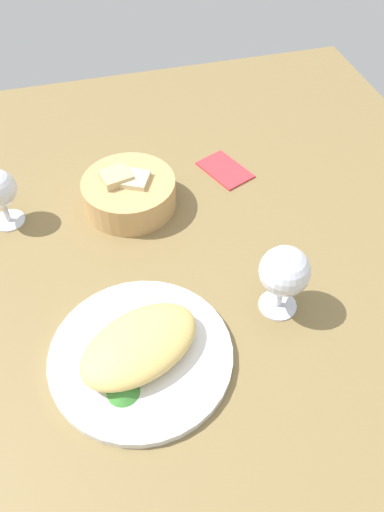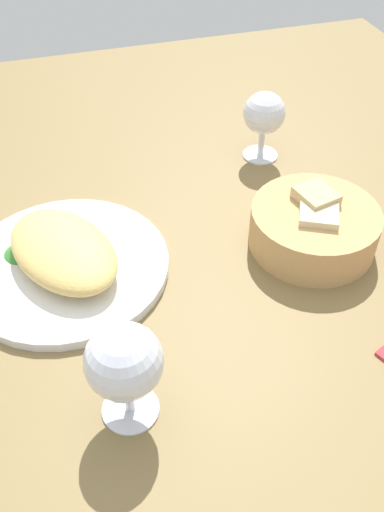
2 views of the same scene
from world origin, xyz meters
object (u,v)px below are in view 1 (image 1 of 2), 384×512
object	(u,v)px
bread_basket	(129,192)
folded_napkin	(225,169)
plate	(141,355)
wine_glass_near	(284,273)

from	to	relation	value
bread_basket	folded_napkin	xyz separation A→B (cm)	(20.81, 5.20, -2.77)
plate	folded_napkin	world-z (taller)	plate
folded_napkin	wine_glass_near	bearing A→B (deg)	153.72
wine_glass_near	folded_napkin	size ratio (longest dim) A/B	1.15
bread_basket	wine_glass_near	distance (cm)	35.65
wine_glass_near	folded_napkin	xyz separation A→B (cm)	(2.16, 35.14, -7.92)
plate	bread_basket	size ratio (longest dim) A/B	1.56
plate	wine_glass_near	world-z (taller)	wine_glass_near
plate	bread_basket	xyz separation A→B (cm)	(4.59, 33.66, 2.47)
wine_glass_near	plate	bearing A→B (deg)	-170.91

